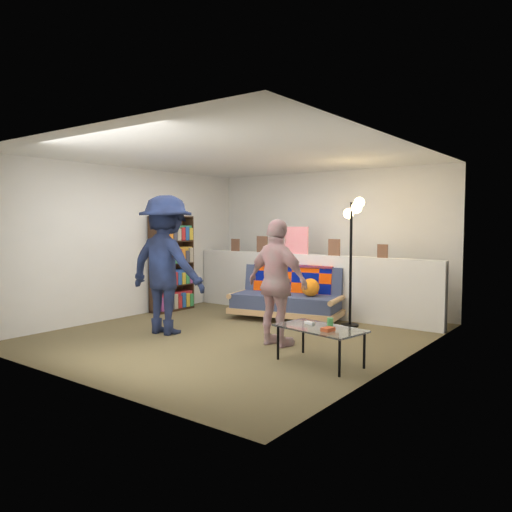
{
  "coord_description": "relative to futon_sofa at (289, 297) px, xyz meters",
  "views": [
    {
      "loc": [
        4.2,
        -5.21,
        1.54
      ],
      "look_at": [
        0.0,
        0.4,
        1.05
      ],
      "focal_mm": 35.0,
      "sensor_mm": 36.0,
      "label": 1
    }
  ],
  "objects": [
    {
      "name": "futon_sofa",
      "position": [
        0.0,
        0.0,
        0.0
      ],
      "size": [
        1.85,
        1.14,
        0.74
      ],
      "color": "tan",
      "rests_on": "ground"
    },
    {
      "name": "coffee_table",
      "position": [
        1.63,
        -1.88,
        0.03
      ],
      "size": [
        1.03,
        0.68,
        0.49
      ],
      "color": "black",
      "rests_on": "ground"
    },
    {
      "name": "floor_lamp",
      "position": [
        1.04,
        0.11,
        0.99
      ],
      "size": [
        0.37,
        0.35,
        1.89
      ],
      "color": "black",
      "rests_on": "ground"
    },
    {
      "name": "ground",
      "position": [
        0.05,
        -1.32,
        -0.35
      ],
      "size": [
        5.0,
        5.0,
        0.0
      ],
      "primitive_type": "plane",
      "color": "brown",
      "rests_on": "ground"
    },
    {
      "name": "ledge_decor",
      "position": [
        -0.18,
        0.46,
        0.83
      ],
      "size": [
        2.97,
        0.02,
        0.45
      ],
      "color": "brown",
      "rests_on": "half_wall_ledge"
    },
    {
      "name": "room_shell",
      "position": [
        0.05,
        -0.85,
        1.33
      ],
      "size": [
        4.6,
        5.05,
        2.45
      ],
      "color": "silver",
      "rests_on": "ground"
    },
    {
      "name": "bookshelf",
      "position": [
        -2.03,
        -0.56,
        0.41
      ],
      "size": [
        0.27,
        0.81,
        1.63
      ],
      "color": "black",
      "rests_on": "ground"
    },
    {
      "name": "person_right",
      "position": [
        0.81,
        -1.5,
        0.44
      ],
      "size": [
        0.96,
        0.51,
        1.57
      ],
      "primitive_type": "imported",
      "rotation": [
        0.0,
        0.0,
        2.99
      ],
      "color": "pink",
      "rests_on": "ground"
    },
    {
      "name": "person_left",
      "position": [
        -0.8,
        -1.83,
        0.6
      ],
      "size": [
        1.27,
        0.8,
        1.89
      ],
      "primitive_type": "imported",
      "rotation": [
        0.0,
        0.0,
        3.22
      ],
      "color": "black",
      "rests_on": "ground"
    },
    {
      "name": "half_wall_ledge",
      "position": [
        0.05,
        0.48,
        0.15
      ],
      "size": [
        4.45,
        0.15,
        1.0
      ],
      "primitive_type": "cube",
      "color": "silver",
      "rests_on": "ground"
    }
  ]
}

